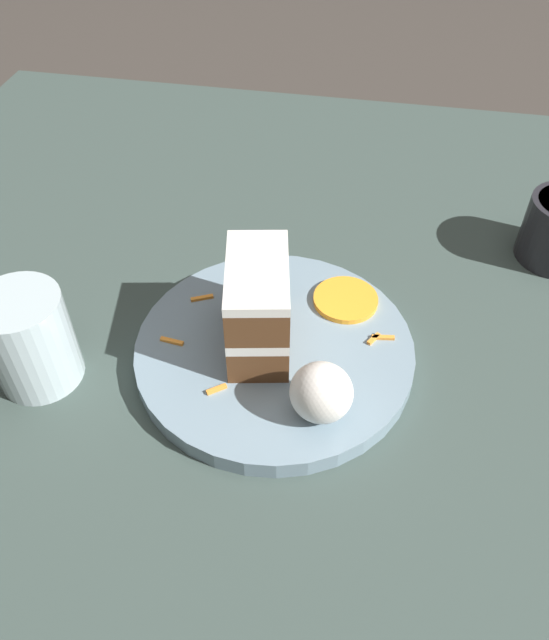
# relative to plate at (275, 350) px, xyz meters

# --- Properties ---
(ground_plane) EXTENTS (6.00, 6.00, 0.00)m
(ground_plane) POSITION_rel_plate_xyz_m (-0.05, 0.01, -0.03)
(ground_plane) COLOR #38332D
(ground_plane) RESTS_ON ground
(dining_table) EXTENTS (1.15, 1.08, 0.02)m
(dining_table) POSITION_rel_plate_xyz_m (-0.05, 0.01, -0.02)
(dining_table) COLOR #384742
(dining_table) RESTS_ON ground
(plate) EXTENTS (0.25, 0.25, 0.02)m
(plate) POSITION_rel_plate_xyz_m (0.00, 0.00, 0.00)
(plate) COLOR gray
(plate) RESTS_ON dining_table
(cake_slice) EXTENTS (0.07, 0.11, 0.09)m
(cake_slice) POSITION_rel_plate_xyz_m (0.01, -0.00, 0.05)
(cake_slice) COLOR brown
(cake_slice) RESTS_ON plate
(cream_dollop) EXTENTS (0.05, 0.05, 0.06)m
(cream_dollop) POSITION_rel_plate_xyz_m (-0.05, 0.07, 0.04)
(cream_dollop) COLOR white
(cream_dollop) RESTS_ON plate
(orange_garnish) EXTENTS (0.06, 0.06, 0.01)m
(orange_garnish) POSITION_rel_plate_xyz_m (-0.06, -0.07, 0.01)
(orange_garnish) COLOR orange
(orange_garnish) RESTS_ON plate
(carrot_shreds_scatter) EXTENTS (0.21, 0.12, 0.00)m
(carrot_shreds_scatter) POSITION_rel_plate_xyz_m (0.01, -0.00, 0.01)
(carrot_shreds_scatter) COLOR orange
(carrot_shreds_scatter) RESTS_ON plate
(drinking_glass) EXTENTS (0.07, 0.07, 0.09)m
(drinking_glass) POSITION_rel_plate_xyz_m (0.20, 0.06, 0.03)
(drinking_glass) COLOR silver
(drinking_glass) RESTS_ON dining_table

